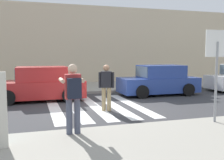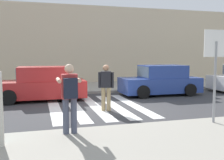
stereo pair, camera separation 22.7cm
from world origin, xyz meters
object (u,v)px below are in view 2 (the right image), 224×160
object	(u,v)px
parked_car_red	(41,85)
stop_sign	(215,55)
photographer_with_backpack	(70,93)
pedestrian_crossing	(106,85)
parked_car_blue	(160,81)

from	to	relation	value
parked_car_red	stop_sign	bearing A→B (deg)	-51.67
photographer_with_backpack	pedestrian_crossing	world-z (taller)	photographer_with_backpack
parked_car_red	parked_car_blue	distance (m)	6.02
parked_car_red	parked_car_blue	xyz separation A→B (m)	(6.02, 0.00, 0.00)
parked_car_red	pedestrian_crossing	bearing A→B (deg)	-52.68
stop_sign	photographer_with_backpack	world-z (taller)	stop_sign
parked_car_blue	photographer_with_backpack	bearing A→B (deg)	-132.09
parked_car_blue	pedestrian_crossing	bearing A→B (deg)	-140.86
stop_sign	pedestrian_crossing	xyz separation A→B (m)	(-2.44, 2.97, -1.10)
parked_car_blue	parked_car_red	bearing A→B (deg)	180.00
pedestrian_crossing	parked_car_blue	bearing A→B (deg)	39.14
photographer_with_backpack	parked_car_blue	distance (m)	8.07
stop_sign	parked_car_blue	bearing A→B (deg)	77.95
photographer_with_backpack	pedestrian_crossing	bearing A→B (deg)	60.32
stop_sign	parked_car_blue	world-z (taller)	stop_sign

